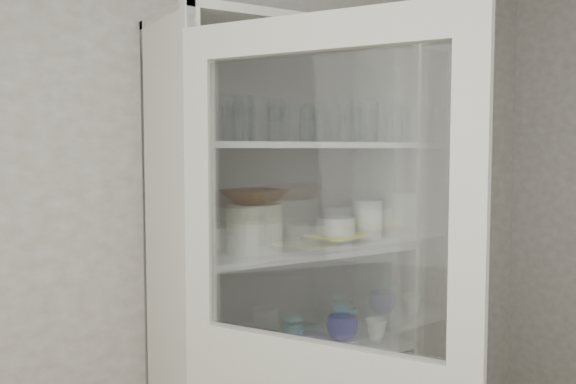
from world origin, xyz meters
TOP-DOWN VIEW (x-y plane):
  - wall_back at (0.00, 1.50)m, footprint 3.60×0.02m
  - pantry_cabinet at (0.20, 1.34)m, footprint 1.00×0.45m
  - tumbler_0 at (-0.11, 1.12)m, footprint 0.09×0.09m
  - tumbler_1 at (-0.06, 1.15)m, footprint 0.10×0.10m
  - tumbler_2 at (-0.01, 1.13)m, footprint 0.09×0.09m
  - tumbler_3 at (0.29, 1.17)m, footprint 0.08×0.08m
  - tumbler_4 at (0.47, 1.12)m, footprint 0.10×0.10m
  - tumbler_5 at (0.32, 1.16)m, footprint 0.08×0.08m
  - tumbler_6 at (0.61, 1.14)m, footprint 0.10×0.10m
  - tumbler_7 at (-0.21, 1.28)m, footprint 0.07×0.07m
  - tumbler_8 at (-0.15, 1.30)m, footprint 0.09×0.09m
  - tumbler_9 at (-0.04, 1.28)m, footprint 0.08×0.08m
  - tumbler_10 at (0.30, 1.29)m, footprint 0.09×0.09m
  - tumbler_11 at (0.35, 1.30)m, footprint 0.09×0.09m
  - goblet_0 at (0.02, 1.39)m, footprint 0.08×0.08m
  - goblet_1 at (0.20, 1.37)m, footprint 0.07×0.07m
  - goblet_2 at (0.34, 1.34)m, footprint 0.08×0.08m
  - goblet_3 at (0.55, 1.34)m, footprint 0.08×0.08m
  - plate_stack_front at (0.03, 1.23)m, footprint 0.21×0.21m
  - plate_stack_back at (-0.06, 1.40)m, footprint 0.21×0.21m
  - cream_bowl at (0.03, 1.23)m, footprint 0.26×0.26m
  - terracotta_bowl at (0.03, 1.23)m, footprint 0.27×0.27m
  - glass_platter at (0.43, 1.28)m, footprint 0.29×0.29m
  - yellow_trivet at (0.43, 1.28)m, footprint 0.23×0.23m
  - white_ramekin at (0.43, 1.28)m, footprint 0.17×0.17m
  - grey_bowl_stack at (0.59, 1.27)m, footprint 0.12×0.12m
  - mug_blue at (0.43, 1.24)m, footprint 0.16×0.16m
  - mug_teal at (0.52, 1.33)m, footprint 0.11×0.11m
  - mug_white at (0.56, 1.17)m, footprint 0.10×0.10m
  - teal_jar at (0.24, 1.31)m, footprint 0.08×0.08m
  - measuring_cups at (0.03, 1.22)m, footprint 0.10×0.10m
  - white_canister at (-0.08, 1.29)m, footprint 0.11×0.11m

SIDE VIEW (x-z plane):
  - measuring_cups at x=0.03m, z-range 0.86..0.90m
  - mug_white at x=0.56m, z-range 0.86..0.94m
  - teal_jar at x=0.24m, z-range 0.86..0.96m
  - mug_teal at x=0.52m, z-range 0.86..0.96m
  - mug_blue at x=0.43m, z-range 0.86..0.96m
  - white_canister at x=-0.08m, z-range 0.86..0.98m
  - pantry_cabinet at x=0.20m, z-range -0.11..1.99m
  - glass_platter at x=0.43m, z-range 1.26..1.28m
  - yellow_trivet at x=0.43m, z-range 1.28..1.29m
  - wall_back at x=0.00m, z-range 0.00..2.60m
  - plate_stack_back at x=-0.06m, z-range 1.26..1.34m
  - plate_stack_front at x=0.03m, z-range 1.26..1.37m
  - white_ramekin at x=0.43m, z-range 1.29..1.36m
  - grey_bowl_stack at x=0.59m, z-range 1.26..1.42m
  - cream_bowl at x=0.03m, z-range 1.37..1.44m
  - terracotta_bowl at x=0.03m, z-range 1.44..1.49m
  - tumbler_7 at x=-0.21m, z-range 1.66..1.79m
  - tumbler_9 at x=-0.04m, z-range 1.66..1.79m
  - tumbler_5 at x=0.32m, z-range 1.66..1.80m
  - tumbler_10 at x=0.30m, z-range 1.66..1.80m
  - tumbler_3 at x=0.29m, z-range 1.66..1.80m
  - tumbler_8 at x=-0.15m, z-range 1.66..1.80m
  - tumbler_11 at x=0.35m, z-range 1.66..1.81m
  - tumbler_6 at x=0.61m, z-range 1.66..1.81m
  - tumbler_0 at x=-0.11m, z-range 1.66..1.81m
  - tumbler_2 at x=-0.01m, z-range 1.66..1.81m
  - tumbler_1 at x=-0.06m, z-range 1.66..1.82m
  - tumbler_4 at x=0.47m, z-range 1.66..1.82m
  - goblet_1 at x=0.20m, z-range 1.66..1.82m
  - goblet_2 at x=0.34m, z-range 1.66..1.84m
  - goblet_3 at x=0.55m, z-range 1.66..1.85m
  - goblet_0 at x=0.02m, z-range 1.66..1.85m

